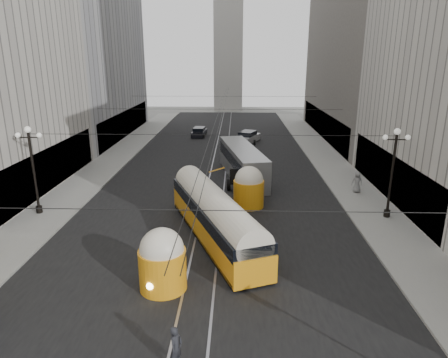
# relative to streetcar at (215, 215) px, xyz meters

# --- Properties ---
(road) EXTENTS (20.00, 85.00, 0.02)m
(road) POSITION_rel_streetcar_xyz_m (-0.50, 18.15, -1.59)
(road) COLOR black
(road) RESTS_ON ground
(sidewalk_left) EXTENTS (4.00, 72.00, 0.15)m
(sidewalk_left) POSITION_rel_streetcar_xyz_m (-12.50, 21.65, -1.51)
(sidewalk_left) COLOR gray
(sidewalk_left) RESTS_ON ground
(sidewalk_right) EXTENTS (4.00, 72.00, 0.15)m
(sidewalk_right) POSITION_rel_streetcar_xyz_m (11.50, 21.65, -1.51)
(sidewalk_right) COLOR gray
(sidewalk_right) RESTS_ON ground
(rail_left) EXTENTS (0.12, 85.00, 0.04)m
(rail_left) POSITION_rel_streetcar_xyz_m (-1.25, 18.15, -1.59)
(rail_left) COLOR gray
(rail_left) RESTS_ON ground
(rail_right) EXTENTS (0.12, 85.00, 0.04)m
(rail_right) POSITION_rel_streetcar_xyz_m (0.25, 18.15, -1.59)
(rail_right) COLOR gray
(rail_right) RESTS_ON ground
(building_left_far) EXTENTS (12.60, 28.60, 28.60)m
(building_left_far) POSITION_rel_streetcar_xyz_m (-20.49, 33.65, 12.72)
(building_left_far) COLOR #999999
(building_left_far) RESTS_ON ground
(building_right_far) EXTENTS (12.60, 32.60, 32.60)m
(building_right_far) POSITION_rel_streetcar_xyz_m (19.50, 33.65, 14.72)
(building_right_far) COLOR #514C47
(building_right_far) RESTS_ON ground
(distant_tower) EXTENTS (6.00, 6.00, 31.36)m
(distant_tower) POSITION_rel_streetcar_xyz_m (-0.50, 65.65, 13.38)
(distant_tower) COLOR #B2AFA8
(distant_tower) RESTS_ON ground
(lamppost_left_mid) EXTENTS (1.86, 0.44, 6.37)m
(lamppost_left_mid) POSITION_rel_streetcar_xyz_m (-13.10, 3.65, 2.16)
(lamppost_left_mid) COLOR black
(lamppost_left_mid) RESTS_ON sidewalk_left
(lamppost_right_mid) EXTENTS (1.86, 0.44, 6.37)m
(lamppost_right_mid) POSITION_rel_streetcar_xyz_m (12.10, 3.65, 2.16)
(lamppost_right_mid) COLOR black
(lamppost_right_mid) RESTS_ON sidewalk_right
(catenary) EXTENTS (25.00, 72.00, 0.23)m
(catenary) POSITION_rel_streetcar_xyz_m (-0.38, 17.14, 4.29)
(catenary) COLOR black
(catenary) RESTS_ON ground
(streetcar) EXTENTS (6.92, 14.00, 3.25)m
(streetcar) POSITION_rel_streetcar_xyz_m (0.00, 0.00, 0.00)
(streetcar) COLOR orange
(streetcar) RESTS_ON ground
(city_bus) EXTENTS (4.67, 11.89, 2.93)m
(city_bus) POSITION_rel_streetcar_xyz_m (1.89, 13.59, 0.02)
(city_bus) COLOR gray
(city_bus) RESTS_ON ground
(sedan_white_far) EXTENTS (3.72, 5.25, 1.53)m
(sedan_white_far) POSITION_rel_streetcar_xyz_m (2.83, 30.08, -0.89)
(sedan_white_far) COLOR silver
(sedan_white_far) RESTS_ON ground
(sedan_dark_far) EXTENTS (2.05, 4.30, 1.32)m
(sedan_dark_far) POSITION_rel_streetcar_xyz_m (-4.10, 34.23, -0.99)
(sedan_dark_far) COLOR black
(sedan_dark_far) RESTS_ON ground
(pedestrian_crossing_a) EXTENTS (0.62, 0.74, 1.73)m
(pedestrian_crossing_a) POSITION_rel_streetcar_xyz_m (-0.86, -11.07, -0.72)
(pedestrian_crossing_a) COLOR #222328
(pedestrian_crossing_a) RESTS_ON ground
(pedestrian_sidewalk_right) EXTENTS (0.88, 0.54, 1.80)m
(pedestrian_sidewalk_right) POSITION_rel_streetcar_xyz_m (11.47, 9.02, -0.54)
(pedestrian_sidewalk_right) COLOR slate
(pedestrian_sidewalk_right) RESTS_ON sidewalk_right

